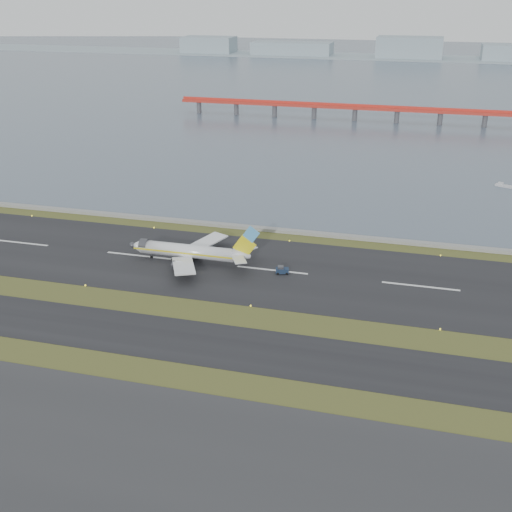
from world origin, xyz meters
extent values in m
plane|color=#324318|center=(0.00, 0.00, 0.00)|extent=(1000.00, 1000.00, 0.00)
cube|color=#2C2C2E|center=(0.00, -55.00, 0.05)|extent=(1000.00, 50.00, 0.10)
cube|color=black|center=(0.00, -12.00, 0.05)|extent=(1000.00, 18.00, 0.10)
cube|color=black|center=(0.00, 30.00, 0.05)|extent=(1000.00, 45.00, 0.10)
cube|color=gray|center=(0.00, 60.00, 0.50)|extent=(1000.00, 2.50, 1.00)
cube|color=#414C5C|center=(0.00, 460.00, 0.00)|extent=(1400.00, 800.00, 1.30)
cube|color=red|center=(20.00, 250.00, 7.50)|extent=(260.00, 5.00, 1.60)
cube|color=red|center=(20.00, 250.00, 9.00)|extent=(260.00, 0.40, 1.40)
cylinder|color=#4C4C51|center=(-76.00, 250.00, 3.00)|extent=(2.80, 2.80, 7.00)
cylinder|color=#4C4C51|center=(20.00, 250.00, 3.00)|extent=(2.80, 2.80, 7.00)
cube|color=#91A3AC|center=(0.00, 620.00, 0.00)|extent=(1400.00, 80.00, 1.00)
cube|color=#91A3AC|center=(-220.00, 620.00, 9.00)|extent=(60.00, 35.00, 18.00)
cube|color=#91A3AC|center=(-120.00, 620.00, 7.00)|extent=(90.00, 35.00, 14.00)
cube|color=#91A3AC|center=(10.00, 620.00, 11.00)|extent=(70.00, 35.00, 22.00)
cylinder|color=white|center=(-24.74, 29.31, 3.50)|extent=(28.00, 3.80, 3.80)
cone|color=white|center=(-40.34, 29.31, 3.50)|extent=(3.20, 3.80, 3.80)
cone|color=white|center=(-8.54, 29.31, 3.80)|extent=(5.00, 3.80, 3.80)
cube|color=yellow|center=(-24.74, 27.39, 3.50)|extent=(31.00, 0.06, 0.45)
cube|color=yellow|center=(-24.74, 31.23, 3.50)|extent=(31.00, 0.06, 0.45)
cube|color=white|center=(-22.54, 20.81, 2.80)|extent=(11.31, 15.89, 1.66)
cube|color=white|center=(-22.54, 37.81, 2.80)|extent=(11.31, 15.89, 1.66)
cylinder|color=#3A3A40|center=(-24.24, 23.31, 1.60)|extent=(4.20, 2.10, 2.10)
cylinder|color=#3A3A40|center=(-24.24, 35.31, 1.60)|extent=(4.20, 2.10, 2.10)
cube|color=yellow|center=(-7.74, 29.31, 6.70)|extent=(6.80, 0.35, 6.85)
cube|color=#4FA4E2|center=(-5.84, 29.31, 10.40)|extent=(4.85, 0.37, 4.90)
cube|color=white|center=(-8.24, 25.51, 4.30)|extent=(5.64, 6.80, 0.22)
cube|color=white|center=(-8.24, 33.11, 4.30)|extent=(5.64, 6.80, 0.22)
cylinder|color=black|center=(-35.74, 29.31, 0.45)|extent=(0.80, 0.28, 0.80)
cylinder|color=black|center=(-23.24, 26.51, 0.55)|extent=(1.00, 0.38, 1.00)
cylinder|color=black|center=(-23.24, 32.11, 0.55)|extent=(1.00, 0.38, 1.00)
cube|color=#16253D|center=(3.15, 28.51, 0.99)|extent=(3.90, 2.78, 1.32)
cube|color=#3A3A40|center=(2.73, 28.40, 1.87)|extent=(1.90, 1.98, 0.77)
cylinder|color=black|center=(2.19, 27.36, 0.39)|extent=(0.83, 0.51, 0.77)
cylinder|color=black|center=(1.76, 29.07, 0.39)|extent=(0.83, 0.51, 0.77)
cylinder|color=black|center=(4.55, 27.95, 0.39)|extent=(0.83, 0.51, 0.77)
cylinder|color=black|center=(4.12, 29.66, 0.39)|extent=(0.83, 0.51, 0.77)
cube|color=#B9B8BD|center=(68.89, 131.17, 0.38)|extent=(6.93, 4.50, 0.85)
cube|color=#B9B8BD|center=(67.58, 131.72, 1.14)|extent=(2.34, 2.14, 0.85)
camera|label=1|loc=(37.50, -127.47, 72.67)|focal=45.00mm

